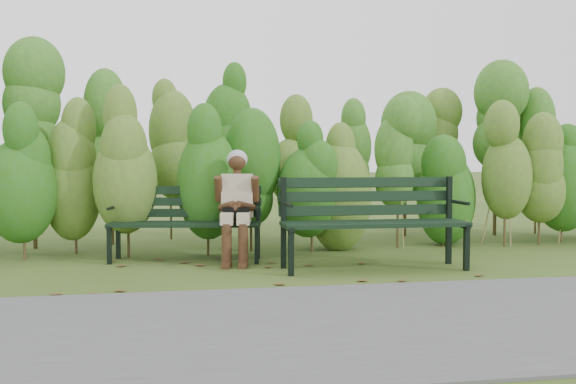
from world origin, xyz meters
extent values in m
plane|color=#324718|center=(0.00, 0.00, 0.00)|extent=(80.00, 80.00, 0.00)
cube|color=#474749|center=(0.00, -2.20, 0.01)|extent=(60.00, 2.50, 0.01)
cylinder|color=#47381E|center=(-2.75, 1.30, 0.40)|extent=(0.03, 0.03, 0.80)
ellipsoid|color=#346621|center=(-2.75, 1.30, 1.04)|extent=(0.64, 0.64, 1.44)
cylinder|color=#47381E|center=(-2.14, 1.30, 0.40)|extent=(0.03, 0.03, 0.80)
ellipsoid|color=#346621|center=(-2.14, 1.30, 1.04)|extent=(0.64, 0.64, 1.44)
cylinder|color=#47381E|center=(-1.53, 1.30, 0.40)|extent=(0.03, 0.03, 0.80)
ellipsoid|color=#346621|center=(-1.53, 1.30, 1.04)|extent=(0.64, 0.64, 1.44)
cylinder|color=#47381E|center=(-0.92, 1.30, 0.40)|extent=(0.03, 0.03, 0.80)
ellipsoid|color=#346621|center=(-0.92, 1.30, 1.04)|extent=(0.64, 0.64, 1.44)
cylinder|color=#47381E|center=(-0.31, 1.30, 0.40)|extent=(0.03, 0.03, 0.80)
ellipsoid|color=#346621|center=(-0.31, 1.30, 1.04)|extent=(0.64, 0.64, 1.44)
cylinder|color=#47381E|center=(0.31, 1.30, 0.40)|extent=(0.03, 0.03, 0.80)
ellipsoid|color=#346621|center=(0.31, 1.30, 1.04)|extent=(0.64, 0.64, 1.44)
cylinder|color=#47381E|center=(0.92, 1.30, 0.40)|extent=(0.03, 0.03, 0.80)
ellipsoid|color=#346621|center=(0.92, 1.30, 1.04)|extent=(0.64, 0.64, 1.44)
cylinder|color=#47381E|center=(1.53, 1.30, 0.40)|extent=(0.03, 0.03, 0.80)
ellipsoid|color=#346621|center=(1.53, 1.30, 1.04)|extent=(0.64, 0.64, 1.44)
cylinder|color=#47381E|center=(2.14, 1.30, 0.40)|extent=(0.03, 0.03, 0.80)
ellipsoid|color=#346621|center=(2.14, 1.30, 1.04)|extent=(0.64, 0.64, 1.44)
cylinder|color=#47381E|center=(2.75, 1.30, 0.40)|extent=(0.03, 0.03, 0.80)
ellipsoid|color=#346621|center=(2.75, 1.30, 1.04)|extent=(0.64, 0.64, 1.44)
cylinder|color=#47381E|center=(3.36, 1.30, 0.40)|extent=(0.03, 0.03, 0.80)
ellipsoid|color=#346621|center=(3.36, 1.30, 1.04)|extent=(0.64, 0.64, 1.44)
cylinder|color=#47381E|center=(-2.69, 2.30, 0.55)|extent=(0.04, 0.04, 1.10)
ellipsoid|color=#2C5C11|center=(-2.69, 2.30, 1.43)|extent=(0.70, 0.70, 1.98)
cylinder|color=#47381E|center=(-1.92, 2.30, 0.55)|extent=(0.04, 0.04, 1.10)
ellipsoid|color=#2C5C11|center=(-1.92, 2.30, 1.43)|extent=(0.70, 0.70, 1.98)
cylinder|color=#47381E|center=(-1.15, 2.30, 0.55)|extent=(0.04, 0.04, 1.10)
ellipsoid|color=#2C5C11|center=(-1.15, 2.30, 1.43)|extent=(0.70, 0.70, 1.98)
cylinder|color=#47381E|center=(-0.38, 2.30, 0.55)|extent=(0.04, 0.04, 1.10)
ellipsoid|color=#2C5C11|center=(-0.38, 2.30, 1.43)|extent=(0.70, 0.70, 1.98)
cylinder|color=#47381E|center=(0.38, 2.30, 0.55)|extent=(0.04, 0.04, 1.10)
ellipsoid|color=#2C5C11|center=(0.38, 2.30, 1.43)|extent=(0.70, 0.70, 1.98)
cylinder|color=#47381E|center=(1.15, 2.30, 0.55)|extent=(0.04, 0.04, 1.10)
ellipsoid|color=#2C5C11|center=(1.15, 2.30, 1.43)|extent=(0.70, 0.70, 1.98)
cylinder|color=#47381E|center=(1.92, 2.30, 0.55)|extent=(0.04, 0.04, 1.10)
ellipsoid|color=#2C5C11|center=(1.92, 2.30, 1.43)|extent=(0.70, 0.70, 1.98)
cylinder|color=#47381E|center=(2.69, 2.30, 0.55)|extent=(0.04, 0.04, 1.10)
ellipsoid|color=#2C5C11|center=(2.69, 2.30, 1.43)|extent=(0.70, 0.70, 1.98)
cylinder|color=#47381E|center=(3.46, 2.30, 0.55)|extent=(0.04, 0.04, 1.10)
ellipsoid|color=#2C5C11|center=(3.46, 2.30, 1.43)|extent=(0.70, 0.70, 1.98)
cylinder|color=#47381E|center=(4.22, 2.30, 0.55)|extent=(0.04, 0.04, 1.10)
ellipsoid|color=#2C5C11|center=(4.22, 2.30, 1.43)|extent=(0.70, 0.70, 1.98)
cube|color=brown|center=(-0.81, -1.14, 0.00)|extent=(0.11, 0.10, 0.01)
cube|color=brown|center=(-0.73, -0.29, 0.00)|extent=(0.11, 0.11, 0.01)
cube|color=brown|center=(-2.02, 0.28, 0.00)|extent=(0.11, 0.10, 0.01)
cube|color=brown|center=(1.78, -0.07, 0.00)|extent=(0.11, 0.10, 0.01)
cube|color=brown|center=(1.72, -1.13, 0.00)|extent=(0.11, 0.09, 0.01)
cube|color=brown|center=(-1.78, -0.50, 0.00)|extent=(0.08, 0.10, 0.01)
cube|color=brown|center=(0.11, 0.79, 0.00)|extent=(0.11, 0.11, 0.01)
cube|color=brown|center=(2.15, -0.76, 0.00)|extent=(0.11, 0.11, 0.01)
cube|color=brown|center=(-2.10, 0.29, 0.00)|extent=(0.11, 0.10, 0.01)
cube|color=brown|center=(-0.12, -0.96, 0.00)|extent=(0.09, 0.07, 0.01)
cube|color=brown|center=(-2.47, 0.17, 0.00)|extent=(0.10, 0.08, 0.01)
cube|color=brown|center=(-0.60, -1.19, 0.00)|extent=(0.11, 0.11, 0.01)
cube|color=brown|center=(-0.04, 0.69, 0.00)|extent=(0.11, 0.11, 0.01)
cube|color=brown|center=(2.71, 0.00, 0.00)|extent=(0.10, 0.11, 0.01)
cube|color=brown|center=(2.78, 0.78, 0.00)|extent=(0.10, 0.11, 0.01)
cube|color=brown|center=(-2.36, -0.66, 0.00)|extent=(0.11, 0.09, 0.01)
cube|color=brown|center=(-0.34, 0.85, 0.00)|extent=(0.11, 0.11, 0.01)
cube|color=brown|center=(-2.24, -0.81, 0.00)|extent=(0.10, 0.08, 0.01)
cube|color=brown|center=(-0.13, -0.01, 0.00)|extent=(0.11, 0.10, 0.01)
cube|color=brown|center=(-0.02, -0.80, 0.00)|extent=(0.10, 0.08, 0.01)
cube|color=black|center=(-1.07, 0.57, 0.40)|extent=(1.59, 0.38, 0.04)
cube|color=black|center=(-1.05, 0.68, 0.40)|extent=(1.59, 0.38, 0.04)
cube|color=black|center=(-1.03, 0.79, 0.40)|extent=(1.59, 0.38, 0.04)
cube|color=black|center=(-1.01, 0.90, 0.40)|extent=(1.59, 0.38, 0.04)
cube|color=black|center=(-0.99, 0.98, 0.50)|extent=(1.58, 0.33, 0.09)
cube|color=black|center=(-0.99, 0.99, 0.62)|extent=(1.58, 0.33, 0.09)
cube|color=black|center=(-0.99, 1.00, 0.75)|extent=(1.58, 0.33, 0.09)
cube|color=black|center=(-1.82, 0.69, 0.20)|extent=(0.05, 0.05, 0.40)
cube|color=black|center=(-1.75, 1.07, 0.40)|extent=(0.05, 0.05, 0.80)
cube|color=black|center=(-1.79, 0.87, 0.38)|extent=(0.12, 0.44, 0.04)
cylinder|color=black|center=(-1.80, 0.82, 0.58)|extent=(0.09, 0.33, 0.03)
cube|color=black|center=(-0.32, 0.42, 0.20)|extent=(0.05, 0.05, 0.40)
cube|color=black|center=(-0.25, 0.80, 0.40)|extent=(0.05, 0.05, 0.80)
cube|color=black|center=(-0.29, 0.60, 0.38)|extent=(0.12, 0.44, 0.04)
cylinder|color=black|center=(-0.29, 0.55, 0.58)|extent=(0.09, 0.33, 0.03)
cube|color=black|center=(0.77, -0.34, 0.46)|extent=(1.82, 0.15, 0.04)
cube|color=black|center=(0.77, -0.21, 0.46)|extent=(1.82, 0.15, 0.04)
cube|color=black|center=(0.77, -0.08, 0.46)|extent=(1.82, 0.15, 0.04)
cube|color=black|center=(0.78, 0.04, 0.46)|extent=(1.82, 0.15, 0.04)
cube|color=black|center=(0.78, 0.14, 0.57)|extent=(1.82, 0.09, 0.11)
cube|color=black|center=(0.78, 0.15, 0.71)|extent=(1.82, 0.09, 0.11)
cube|color=black|center=(0.78, 0.17, 0.85)|extent=(1.82, 0.09, 0.11)
cube|color=black|center=(-0.10, -0.33, 0.23)|extent=(0.05, 0.05, 0.46)
cube|color=black|center=(-0.09, 0.10, 0.46)|extent=(0.05, 0.05, 0.91)
cube|color=black|center=(-0.10, -0.13, 0.44)|extent=(0.06, 0.51, 0.04)
cylinder|color=black|center=(-0.10, -0.18, 0.66)|extent=(0.04, 0.38, 0.04)
cube|color=black|center=(1.64, -0.37, 0.23)|extent=(0.05, 0.05, 0.46)
cube|color=black|center=(1.65, 0.07, 0.46)|extent=(0.05, 0.05, 0.91)
cube|color=black|center=(1.64, -0.16, 0.44)|extent=(0.06, 0.51, 0.04)
cylinder|color=black|center=(1.64, -0.21, 0.66)|extent=(0.04, 0.38, 0.04)
cube|color=beige|center=(-0.61, 0.46, 0.48)|extent=(0.20, 0.40, 0.12)
cube|color=beige|center=(-0.45, 0.43, 0.48)|extent=(0.20, 0.40, 0.12)
cylinder|color=#422716|center=(-0.64, 0.30, 0.22)|extent=(0.12, 0.12, 0.44)
cylinder|color=#422716|center=(-0.48, 0.28, 0.22)|extent=(0.12, 0.12, 0.44)
cube|color=#422716|center=(-0.65, 0.23, 0.03)|extent=(0.11, 0.20, 0.06)
cube|color=#422716|center=(-0.49, 0.20, 0.03)|extent=(0.11, 0.20, 0.06)
cube|color=beige|center=(-0.49, 0.69, 0.69)|extent=(0.37, 0.29, 0.48)
cylinder|color=#422716|center=(-0.49, 0.67, 0.94)|extent=(0.08, 0.08, 0.09)
sphere|color=#422716|center=(-0.49, 0.66, 1.06)|extent=(0.19, 0.19, 0.19)
ellipsoid|color=gray|center=(-0.49, 0.69, 1.09)|extent=(0.22, 0.21, 0.20)
cylinder|color=#422716|center=(-0.69, 0.65, 0.77)|extent=(0.12, 0.20, 0.29)
cylinder|color=#422716|center=(-0.31, 0.58, 0.77)|extent=(0.12, 0.20, 0.29)
cylinder|color=#422716|center=(-0.62, 0.51, 0.60)|extent=(0.18, 0.26, 0.12)
cylinder|color=#422716|center=(-0.43, 0.48, 0.60)|extent=(0.24, 0.22, 0.12)
sphere|color=#422716|center=(-0.53, 0.44, 0.58)|extent=(0.10, 0.10, 0.10)
cube|color=black|center=(-0.53, 0.45, 0.52)|extent=(0.29, 0.16, 0.15)
camera|label=1|loc=(-1.29, -6.45, 1.11)|focal=42.00mm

